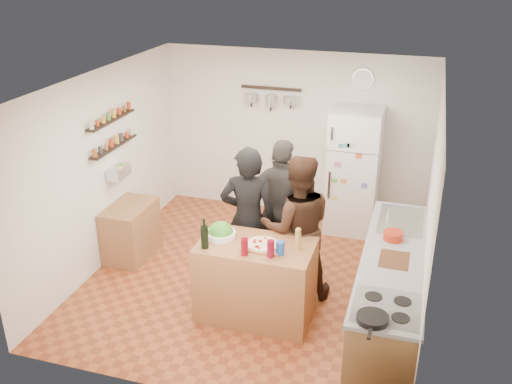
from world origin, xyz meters
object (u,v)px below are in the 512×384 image
(person_left, at_px, (248,219))
(side_table, at_px, (131,231))
(wine_bottle, at_px, (205,237))
(fridge, at_px, (353,171))
(pepper_mill, at_px, (298,240))
(person_back, at_px, (283,209))
(salt_canister, at_px, (280,248))
(wall_clock, at_px, (363,79))
(prep_island, at_px, (256,281))
(skillet, at_px, (373,318))
(red_bowl, at_px, (393,236))
(salad_bowl, at_px, (221,234))
(counter_run, at_px, (391,294))
(person_center, at_px, (297,228))

(person_left, bearing_deg, side_table, -20.78)
(wine_bottle, height_order, fridge, fridge)
(pepper_mill, height_order, person_back, person_back)
(wine_bottle, xyz_separation_m, person_back, (0.54, 1.22, -0.15))
(salt_canister, bearing_deg, person_left, 129.43)
(wine_bottle, relative_size, wall_clock, 0.84)
(prep_island, distance_m, skillet, 1.76)
(person_back, bearing_deg, red_bowl, 166.71)
(skillet, xyz_separation_m, fridge, (-0.65, 3.49, -0.05))
(prep_island, relative_size, salad_bowl, 3.77)
(person_back, relative_size, wall_clock, 5.91)
(salt_canister, bearing_deg, pepper_mill, 48.58)
(skillet, height_order, wall_clock, wall_clock)
(salad_bowl, bearing_deg, fridge, 65.18)
(red_bowl, distance_m, side_table, 3.45)
(salad_bowl, height_order, person_back, person_back)
(red_bowl, relative_size, side_table, 0.27)
(person_back, height_order, counter_run, person_back)
(red_bowl, bearing_deg, side_table, 175.13)
(salad_bowl, distance_m, wine_bottle, 0.30)
(pepper_mill, xyz_separation_m, person_left, (-0.72, 0.52, -0.11))
(salad_bowl, bearing_deg, prep_island, -6.79)
(person_back, distance_m, side_table, 2.11)
(wine_bottle, distance_m, fridge, 2.95)
(wine_bottle, xyz_separation_m, wall_clock, (1.20, 3.02, 1.11))
(prep_island, distance_m, person_back, 1.09)
(skillet, distance_m, side_table, 3.85)
(person_center, bearing_deg, wall_clock, -118.85)
(wine_bottle, bearing_deg, wall_clock, 68.34)
(salad_bowl, distance_m, skillet, 2.07)
(counter_run, bearing_deg, side_table, 169.42)
(side_table, bearing_deg, red_bowl, -4.87)
(pepper_mill, bearing_deg, wine_bottle, -164.13)
(red_bowl, relative_size, wall_clock, 0.72)
(person_center, bearing_deg, pepper_mill, 84.71)
(person_back, bearing_deg, salad_bowl, 69.65)
(salt_canister, bearing_deg, red_bowl, 30.48)
(person_back, height_order, skillet, person_back)
(counter_run, relative_size, red_bowl, 12.21)
(prep_island, height_order, pepper_mill, pepper_mill)
(red_bowl, bearing_deg, person_center, 177.65)
(pepper_mill, bearing_deg, wall_clock, 84.79)
(pepper_mill, relative_size, person_center, 0.11)
(counter_run, bearing_deg, person_left, 166.96)
(salad_bowl, relative_size, pepper_mill, 1.69)
(salad_bowl, relative_size, side_table, 0.41)
(wall_clock, bearing_deg, fridge, -90.00)
(person_left, height_order, person_back, person_left)
(side_table, bearing_deg, wine_bottle, -34.84)
(salt_canister, distance_m, side_table, 2.55)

